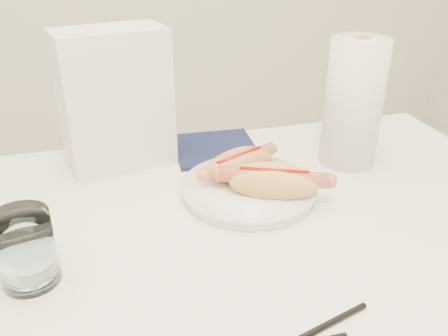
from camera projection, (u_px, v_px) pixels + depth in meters
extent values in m
cube|color=white|center=(212.00, 255.00, 0.69)|extent=(1.20, 0.80, 0.04)
cylinder|color=silver|center=(374.00, 257.00, 1.28)|extent=(0.04, 0.04, 0.71)
cylinder|color=white|center=(249.00, 191.00, 0.81)|extent=(0.24, 0.24, 0.02)
ellipsoid|color=#C1814D|center=(245.00, 167.00, 0.82)|extent=(0.13, 0.08, 0.04)
ellipsoid|color=#C1814D|center=(234.00, 161.00, 0.84)|extent=(0.13, 0.08, 0.04)
ellipsoid|color=#C1814D|center=(239.00, 169.00, 0.83)|extent=(0.13, 0.09, 0.02)
cylinder|color=#D8714C|center=(239.00, 161.00, 0.82)|extent=(0.16, 0.09, 0.02)
cylinder|color=#990A05|center=(239.00, 156.00, 0.82)|extent=(0.10, 0.05, 0.01)
ellipsoid|color=#E6A959|center=(273.00, 185.00, 0.75)|extent=(0.15, 0.09, 0.05)
ellipsoid|color=#E6A959|center=(274.00, 176.00, 0.78)|extent=(0.15, 0.09, 0.05)
ellipsoid|color=#E6A959|center=(273.00, 187.00, 0.77)|extent=(0.14, 0.10, 0.03)
cylinder|color=#CA6147|center=(273.00, 177.00, 0.76)|extent=(0.18, 0.09, 0.03)
cylinder|color=#990A05|center=(274.00, 171.00, 0.76)|extent=(0.11, 0.05, 0.01)
cylinder|color=white|center=(26.00, 249.00, 0.59)|extent=(0.07, 0.07, 0.10)
cube|color=silver|center=(115.00, 100.00, 0.86)|extent=(0.21, 0.15, 0.26)
cube|color=#12183A|center=(215.00, 148.00, 0.97)|extent=(0.17, 0.17, 0.01)
cylinder|color=white|center=(353.00, 103.00, 0.87)|extent=(0.11, 0.11, 0.24)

